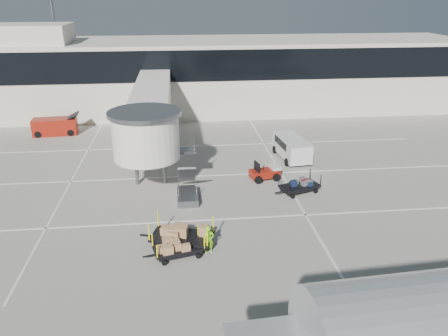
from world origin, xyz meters
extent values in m
plane|color=#A6A094|center=(0.00, 0.00, 0.00)|extent=(140.00, 140.00, 0.00)
cube|color=silver|center=(0.00, 2.00, 0.01)|extent=(40.00, 0.15, 0.02)
cube|color=silver|center=(0.00, 9.00, 0.01)|extent=(40.00, 0.15, 0.02)
cube|color=silver|center=(0.00, 16.00, 0.01)|extent=(40.00, 0.15, 0.02)
cube|color=silver|center=(6.00, 10.00, 0.01)|extent=(0.15, 30.00, 0.02)
cube|color=silver|center=(-10.00, 10.00, 0.01)|extent=(0.15, 30.00, 0.02)
cube|color=beige|center=(0.00, 30.00, 4.00)|extent=(64.00, 12.00, 8.00)
cube|color=black|center=(0.00, 23.95, 6.00)|extent=(64.00, 0.12, 3.20)
cube|color=beige|center=(-18.00, 28.00, 9.00)|extent=(10.00, 6.00, 2.00)
cylinder|color=slate|center=(-16.00, 34.00, 7.50)|extent=(0.36, 0.36, 15.00)
cube|color=silver|center=(-4.00, 15.00, 4.30)|extent=(3.00, 18.00, 2.80)
cylinder|color=silver|center=(-4.00, 6.00, 4.30)|extent=(4.40, 4.40, 3.00)
cylinder|color=slate|center=(-4.00, 6.00, 5.90)|extent=(4.80, 4.80, 0.25)
cylinder|color=slate|center=(-5.00, 8.00, 1.45)|extent=(0.28, 0.28, 2.90)
cylinder|color=slate|center=(-3.00, 8.00, 1.45)|extent=(0.28, 0.28, 2.90)
cylinder|color=slate|center=(-5.00, 15.00, 1.45)|extent=(0.28, 0.28, 2.90)
cylinder|color=slate|center=(-3.00, 15.00, 1.45)|extent=(0.28, 0.28, 2.90)
cylinder|color=slate|center=(-5.00, 22.00, 1.45)|extent=(0.28, 0.28, 2.90)
cylinder|color=slate|center=(-3.00, 22.00, 1.45)|extent=(0.28, 0.28, 2.90)
cube|color=slate|center=(-1.40, 5.00, 0.25)|extent=(1.40, 2.60, 0.50)
cube|color=slate|center=(-1.40, 5.60, 1.60)|extent=(1.20, 2.60, 2.06)
cube|color=slate|center=(-1.40, 7.00, 2.85)|extent=(1.40, 1.20, 0.12)
cube|color=maroon|center=(4.47, 7.85, 0.50)|extent=(2.37, 1.50, 0.55)
cube|color=silver|center=(5.27, 8.03, 0.87)|extent=(0.84, 1.12, 0.32)
cube|color=black|center=(3.84, 7.71, 1.05)|extent=(0.30, 0.92, 0.82)
cylinder|color=black|center=(3.88, 7.12, 0.29)|extent=(0.62, 0.35, 0.58)
cylinder|color=black|center=(3.62, 8.27, 0.29)|extent=(0.62, 0.35, 0.58)
cylinder|color=black|center=(5.31, 7.43, 0.29)|extent=(0.62, 0.35, 0.58)
cylinder|color=black|center=(5.05, 8.59, 0.29)|extent=(0.62, 0.35, 0.58)
cube|color=black|center=(6.48, 5.32, 0.51)|extent=(3.08, 2.25, 0.11)
cube|color=black|center=(6.48, 5.32, 0.34)|extent=(2.75, 1.96, 0.23)
cube|color=black|center=(4.87, 4.73, 0.37)|extent=(0.63, 0.29, 0.07)
cylinder|color=black|center=(5.78, 4.40, 0.16)|extent=(0.34, 0.23, 0.31)
cylinder|color=black|center=(5.35, 5.57, 0.16)|extent=(0.34, 0.23, 0.31)
cylinder|color=black|center=(7.60, 5.07, 0.16)|extent=(0.34, 0.23, 0.31)
cylinder|color=black|center=(7.17, 6.24, 0.16)|extent=(0.34, 0.23, 0.31)
cylinder|color=black|center=(5.44, 4.28, 0.92)|extent=(0.06, 0.06, 0.83)
cylinder|color=black|center=(5.02, 5.45, 0.92)|extent=(0.06, 0.06, 0.83)
cylinder|color=black|center=(7.94, 5.19, 0.92)|extent=(0.06, 0.06, 0.83)
cylinder|color=black|center=(7.51, 6.36, 0.92)|extent=(0.06, 0.06, 0.83)
cube|color=#121C38|center=(7.37, 5.22, 0.70)|extent=(0.54, 0.42, 0.28)
cube|color=maroon|center=(7.13, 5.24, 0.74)|extent=(0.51, 0.47, 0.35)
cube|color=#121C38|center=(7.42, 5.30, 0.68)|extent=(0.54, 0.47, 0.24)
cube|color=#58575D|center=(5.78, 4.97, 0.76)|extent=(0.40, 0.34, 0.39)
cube|color=#121C38|center=(6.26, 4.98, 0.74)|extent=(0.50, 0.47, 0.36)
cube|color=maroon|center=(6.09, 5.55, 0.75)|extent=(0.41, 0.39, 0.37)
cube|color=#58575D|center=(6.36, 4.81, 0.72)|extent=(0.47, 0.37, 0.31)
cube|color=black|center=(-1.88, -0.83, 0.62)|extent=(3.71, 2.58, 0.13)
cube|color=black|center=(-1.88, -0.83, 0.41)|extent=(3.31, 2.24, 0.28)
cube|color=black|center=(-3.86, -0.23, 0.45)|extent=(0.78, 0.31, 0.09)
cylinder|color=black|center=(-3.22, -1.21, 0.19)|extent=(0.41, 0.26, 0.38)
cylinder|color=black|center=(-2.78, 0.24, 0.19)|extent=(0.41, 0.26, 0.38)
cylinder|color=black|center=(-0.97, -1.89, 0.19)|extent=(0.41, 0.26, 0.38)
cylinder|color=black|center=(-0.53, -0.45, 0.19)|extent=(0.41, 0.26, 0.38)
cylinder|color=#F9EB0D|center=(-3.64, -1.09, 1.12)|extent=(0.08, 0.08, 1.01)
cylinder|color=#F9EB0D|center=(-3.20, 0.36, 1.12)|extent=(0.08, 0.08, 1.01)
cylinder|color=#F9EB0D|center=(-0.55, -2.02, 1.12)|extent=(0.08, 0.08, 1.01)
cylinder|color=#F9EB0D|center=(-0.11, -0.57, 1.12)|extent=(0.08, 0.08, 1.01)
cube|color=#AC8153|center=(-0.94, -1.29, 0.89)|extent=(0.72, 0.64, 0.40)
cube|color=#AC8153|center=(-2.73, -0.10, 0.92)|extent=(0.62, 0.58, 0.47)
cube|color=#AC8153|center=(-0.71, -0.68, 0.96)|extent=(0.69, 0.63, 0.56)
cube|color=#AC8153|center=(-2.53, -0.37, 0.93)|extent=(0.73, 0.58, 0.48)
cube|color=#AC8153|center=(-1.37, -0.98, 0.95)|extent=(0.69, 0.60, 0.54)
cube|color=#AC8153|center=(-1.17, -0.70, 0.90)|extent=(0.76, 0.76, 0.43)
cube|color=#AC8153|center=(-3.03, -0.46, 0.95)|extent=(0.81, 0.66, 0.54)
cube|color=black|center=(-2.08, -1.76, 0.48)|extent=(2.89, 1.92, 0.11)
cube|color=black|center=(-2.08, -1.76, 0.33)|extent=(2.58, 1.66, 0.22)
cube|color=black|center=(-3.66, -2.16, 0.35)|extent=(0.62, 0.22, 0.07)
cylinder|color=black|center=(-2.83, -2.57, 0.15)|extent=(0.32, 0.19, 0.30)
cylinder|color=black|center=(-3.12, -1.41, 0.15)|extent=(0.32, 0.19, 0.30)
cylinder|color=black|center=(-1.04, -2.12, 0.15)|extent=(0.32, 0.19, 0.30)
cylinder|color=black|center=(-1.32, -0.96, 0.15)|extent=(0.32, 0.19, 0.30)
cylinder|color=#F9EB0D|center=(-3.17, -2.65, 0.88)|extent=(0.06, 0.06, 0.79)
cylinder|color=#F9EB0D|center=(-3.45, -1.49, 0.88)|extent=(0.06, 0.06, 0.79)
cylinder|color=#F9EB0D|center=(-0.70, -2.04, 0.88)|extent=(0.06, 0.06, 0.79)
cylinder|color=#F9EB0D|center=(-0.99, -0.88, 0.88)|extent=(0.06, 0.06, 0.79)
cube|color=#AC8153|center=(-1.96, -1.59, 0.71)|extent=(0.64, 0.49, 0.34)
cube|color=#AC8153|center=(-3.06, -1.79, 0.73)|extent=(0.49, 0.47, 0.38)
cube|color=#AC8153|center=(-2.95, -2.13, 0.78)|extent=(0.50, 0.49, 0.48)
cube|color=#AC8153|center=(-2.68, -1.90, 0.73)|extent=(0.44, 0.40, 0.39)
cube|color=#AC8153|center=(-1.79, -1.77, 0.75)|extent=(0.49, 0.42, 0.43)
cube|color=#AC8153|center=(-1.15, -1.64, 0.70)|extent=(0.61, 0.44, 0.32)
cube|color=#AC8153|center=(-1.63, -1.97, 0.73)|extent=(0.65, 0.60, 0.38)
imported|color=#7CDB17|center=(-0.44, -1.61, 0.80)|extent=(0.61, 0.43, 1.60)
cube|color=silver|center=(7.57, 11.96, 1.03)|extent=(2.40, 4.86, 1.51)
cube|color=silver|center=(7.34, 14.04, 0.73)|extent=(1.85, 0.73, 0.88)
cube|color=black|center=(7.54, 12.15, 1.42)|extent=(2.23, 3.12, 0.61)
cylinder|color=black|center=(6.81, 10.30, 0.33)|extent=(0.30, 0.69, 0.66)
cylinder|color=black|center=(8.66, 10.50, 0.33)|extent=(0.30, 0.69, 0.66)
cylinder|color=black|center=(6.48, 13.41, 0.33)|extent=(0.30, 0.69, 0.66)
cylinder|color=black|center=(8.32, 13.61, 0.33)|extent=(0.30, 0.69, 0.66)
cube|color=maroon|center=(-13.97, 21.00, 0.81)|extent=(4.25, 2.07, 1.63)
cube|color=black|center=(-12.13, 21.15, 1.84)|extent=(1.16, 1.60, 0.58)
cylinder|color=black|center=(-15.42, 20.12, 0.33)|extent=(0.67, 0.32, 0.65)
cylinder|color=black|center=(-15.54, 21.63, 0.33)|extent=(0.67, 0.32, 0.65)
cylinder|color=black|center=(-12.39, 20.37, 0.33)|extent=(0.67, 0.32, 0.65)
cylinder|color=black|center=(-12.52, 21.88, 0.33)|extent=(0.67, 0.32, 0.65)
camera|label=1|loc=(-1.78, -21.90, 13.26)|focal=35.00mm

